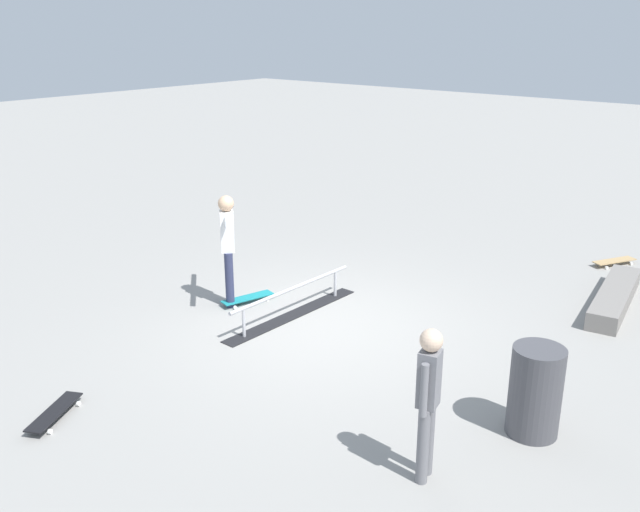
{
  "coord_description": "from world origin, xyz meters",
  "views": [
    {
      "loc": [
        6.67,
        5.39,
        3.97
      ],
      "look_at": [
        0.01,
        -0.1,
        1.0
      ],
      "focal_mm": 38.65,
      "sensor_mm": 36.0,
      "label": 1
    }
  ],
  "objects_px": {
    "skate_ledge": "(615,297)",
    "loose_skateboard_black": "(54,412)",
    "grind_rail": "(293,303)",
    "skateboard_main": "(248,298)",
    "loose_skateboard_natural": "(614,261)",
    "bystander_grey_shirt": "(428,396)",
    "trash_bin": "(535,391)",
    "skater_main": "(228,243)"
  },
  "relations": [
    {
      "from": "skate_ledge",
      "to": "loose_skateboard_black",
      "type": "xyz_separation_m",
      "value": [
        6.84,
        -3.56,
        -0.06
      ]
    },
    {
      "from": "grind_rail",
      "to": "skateboard_main",
      "type": "bearing_deg",
      "value": -83.16
    },
    {
      "from": "grind_rail",
      "to": "skate_ledge",
      "type": "relative_size",
      "value": 1.12
    },
    {
      "from": "loose_skateboard_natural",
      "to": "loose_skateboard_black",
      "type": "xyz_separation_m",
      "value": [
        8.66,
        -2.99,
        0.0
      ]
    },
    {
      "from": "bystander_grey_shirt",
      "to": "trash_bin",
      "type": "relative_size",
      "value": 1.58
    },
    {
      "from": "skate_ledge",
      "to": "skateboard_main",
      "type": "bearing_deg",
      "value": -51.68
    },
    {
      "from": "bystander_grey_shirt",
      "to": "trash_bin",
      "type": "bearing_deg",
      "value": -32.3
    },
    {
      "from": "skateboard_main",
      "to": "grind_rail",
      "type": "bearing_deg",
      "value": -69.19
    },
    {
      "from": "grind_rail",
      "to": "loose_skateboard_black",
      "type": "bearing_deg",
      "value": -1.08
    },
    {
      "from": "skate_ledge",
      "to": "loose_skateboard_black",
      "type": "relative_size",
      "value": 2.8
    },
    {
      "from": "skate_ledge",
      "to": "trash_bin",
      "type": "distance_m",
      "value": 3.94
    },
    {
      "from": "skater_main",
      "to": "trash_bin",
      "type": "bearing_deg",
      "value": -142.89
    },
    {
      "from": "grind_rail",
      "to": "skateboard_main",
      "type": "height_order",
      "value": "grind_rail"
    },
    {
      "from": "grind_rail",
      "to": "trash_bin",
      "type": "distance_m",
      "value": 3.87
    },
    {
      "from": "skateboard_main",
      "to": "loose_skateboard_natural",
      "type": "bearing_deg",
      "value": -19.93
    },
    {
      "from": "skate_ledge",
      "to": "skater_main",
      "type": "distance_m",
      "value": 5.69
    },
    {
      "from": "trash_bin",
      "to": "loose_skateboard_natural",
      "type": "bearing_deg",
      "value": -170.29
    },
    {
      "from": "loose_skateboard_natural",
      "to": "trash_bin",
      "type": "bearing_deg",
      "value": 38.03
    },
    {
      "from": "grind_rail",
      "to": "skateboard_main",
      "type": "xyz_separation_m",
      "value": [
        0.08,
        -0.82,
        -0.12
      ]
    },
    {
      "from": "skate_ledge",
      "to": "bystander_grey_shirt",
      "type": "height_order",
      "value": "bystander_grey_shirt"
    },
    {
      "from": "skateboard_main",
      "to": "loose_skateboard_natural",
      "type": "relative_size",
      "value": 1.03
    },
    {
      "from": "skateboard_main",
      "to": "loose_skateboard_black",
      "type": "relative_size",
      "value": 1.03
    },
    {
      "from": "skater_main",
      "to": "loose_skateboard_black",
      "type": "xyz_separation_m",
      "value": [
        3.29,
        0.81,
        -0.88
      ]
    },
    {
      "from": "grind_rail",
      "to": "loose_skateboard_natural",
      "type": "relative_size",
      "value": 3.14
    },
    {
      "from": "skater_main",
      "to": "trash_bin",
      "type": "relative_size",
      "value": 1.75
    },
    {
      "from": "loose_skateboard_black",
      "to": "trash_bin",
      "type": "distance_m",
      "value": 4.95
    },
    {
      "from": "skateboard_main",
      "to": "loose_skateboard_natural",
      "type": "xyz_separation_m",
      "value": [
        -5.15,
        3.65,
        0.0
      ]
    },
    {
      "from": "skater_main",
      "to": "loose_skateboard_natural",
      "type": "relative_size",
      "value": 2.06
    },
    {
      "from": "bystander_grey_shirt",
      "to": "trash_bin",
      "type": "xyz_separation_m",
      "value": [
        -1.32,
        0.46,
        -0.37
      ]
    },
    {
      "from": "bystander_grey_shirt",
      "to": "trash_bin",
      "type": "distance_m",
      "value": 1.45
    },
    {
      "from": "skate_ledge",
      "to": "skateboard_main",
      "type": "height_order",
      "value": "skate_ledge"
    },
    {
      "from": "skate_ledge",
      "to": "trash_bin",
      "type": "xyz_separation_m",
      "value": [
        3.9,
        0.41,
        0.34
      ]
    },
    {
      "from": "skater_main",
      "to": "loose_skateboard_black",
      "type": "height_order",
      "value": "skater_main"
    },
    {
      "from": "loose_skateboard_black",
      "to": "trash_bin",
      "type": "xyz_separation_m",
      "value": [
        -2.94,
        3.97,
        0.4
      ]
    },
    {
      "from": "skate_ledge",
      "to": "loose_skateboard_natural",
      "type": "height_order",
      "value": "skate_ledge"
    },
    {
      "from": "grind_rail",
      "to": "loose_skateboard_natural",
      "type": "bearing_deg",
      "value": 152.3
    },
    {
      "from": "bystander_grey_shirt",
      "to": "trash_bin",
      "type": "height_order",
      "value": "bystander_grey_shirt"
    },
    {
      "from": "bystander_grey_shirt",
      "to": "loose_skateboard_black",
      "type": "relative_size",
      "value": 1.85
    },
    {
      "from": "skate_ledge",
      "to": "trash_bin",
      "type": "bearing_deg",
      "value": 6.03
    },
    {
      "from": "skate_ledge",
      "to": "skateboard_main",
      "type": "xyz_separation_m",
      "value": [
        3.34,
        -4.22,
        -0.06
      ]
    },
    {
      "from": "skater_main",
      "to": "trash_bin",
      "type": "distance_m",
      "value": 4.81
    },
    {
      "from": "grind_rail",
      "to": "bystander_grey_shirt",
      "type": "bearing_deg",
      "value": 61.07
    }
  ]
}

